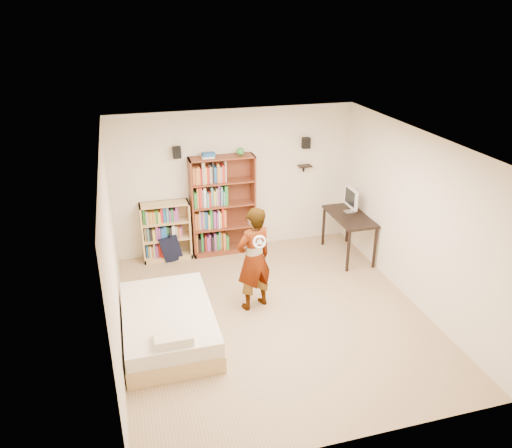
{
  "coord_description": "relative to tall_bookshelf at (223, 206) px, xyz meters",
  "views": [
    {
      "loc": [
        -1.98,
        -6.1,
        4.37
      ],
      "look_at": [
        -0.12,
        0.6,
        1.29
      ],
      "focal_mm": 35.0,
      "sensor_mm": 36.0,
      "label": 1
    }
  ],
  "objects": [
    {
      "name": "wii_wheel",
      "position": [
        0.05,
        -2.29,
        0.33
      ],
      "size": [
        0.2,
        0.08,
        0.2
      ],
      "primitive_type": "torus",
      "rotation": [
        1.36,
        0.0,
        0.0
      ],
      "color": "silver",
      "rests_on": "person"
    },
    {
      "name": "tall_bookshelf",
      "position": [
        0.0,
        0.0,
        0.0
      ],
      "size": [
        1.19,
        0.35,
        1.88
      ],
      "primitive_type": null,
      "color": "brown",
      "rests_on": "ground"
    },
    {
      "name": "room_shell",
      "position": [
        0.27,
        -2.33,
        0.82
      ],
      "size": [
        4.52,
        5.02,
        2.71
      ],
      "color": "beige",
      "rests_on": "ground"
    },
    {
      "name": "navy_bag",
      "position": [
        -1.03,
        -0.07,
        -0.68
      ],
      "size": [
        0.4,
        0.29,
        0.51
      ],
      "primitive_type": null,
      "rotation": [
        0.0,
        0.0,
        0.11
      ],
      "color": "black",
      "rests_on": "ground"
    },
    {
      "name": "person",
      "position": [
        0.05,
        -1.98,
        -0.11
      ],
      "size": [
        0.71,
        0.58,
        1.67
      ],
      "primitive_type": "imported",
      "rotation": [
        0.0,
        0.0,
        3.49
      ],
      "color": "black",
      "rests_on": "ground"
    },
    {
      "name": "ground",
      "position": [
        0.27,
        -2.33,
        -0.94
      ],
      "size": [
        4.5,
        5.0,
        0.01
      ],
      "primitive_type": "cube",
      "color": "tan",
      "rests_on": "ground"
    },
    {
      "name": "low_bookshelf",
      "position": [
        -1.08,
        0.01,
        -0.39
      ],
      "size": [
        0.88,
        0.33,
        1.1
      ],
      "primitive_type": null,
      "color": "#D8B574",
      "rests_on": "ground"
    },
    {
      "name": "crown_molding",
      "position": [
        0.27,
        -2.33,
        1.73
      ],
      "size": [
        4.5,
        5.0,
        0.06
      ],
      "color": "silver",
      "rests_on": "room_shell"
    },
    {
      "name": "wall_shelf",
      "position": [
        1.62,
        0.08,
        0.61
      ],
      "size": [
        0.25,
        0.16,
        0.02
      ],
      "primitive_type": "cube",
      "color": "black",
      "rests_on": "room_shell"
    },
    {
      "name": "imac",
      "position": [
        2.26,
        -0.64,
        0.12
      ],
      "size": [
        0.12,
        0.48,
        0.47
      ],
      "primitive_type": null,
      "rotation": [
        0.0,
        0.0,
        0.06
      ],
      "color": "silver",
      "rests_on": "computer_desk"
    },
    {
      "name": "speaker_right",
      "position": [
        1.62,
        0.07,
        1.06
      ],
      "size": [
        0.14,
        0.12,
        0.2
      ],
      "primitive_type": "cube",
      "color": "black",
      "rests_on": "room_shell"
    },
    {
      "name": "daybed",
      "position": [
        -1.33,
        -2.43,
        -0.66
      ],
      "size": [
        1.25,
        1.93,
        0.57
      ],
      "primitive_type": null,
      "color": "white",
      "rests_on": "ground"
    },
    {
      "name": "speaker_left",
      "position": [
        -0.78,
        0.07,
        1.06
      ],
      "size": [
        0.14,
        0.12,
        0.2
      ],
      "primitive_type": "cube",
      "color": "black",
      "rests_on": "room_shell"
    },
    {
      "name": "computer_desk",
      "position": [
        2.2,
        -0.79,
        -0.53
      ],
      "size": [
        0.6,
        1.21,
        0.82
      ],
      "primitive_type": null,
      "color": "black",
      "rests_on": "ground"
    }
  ]
}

